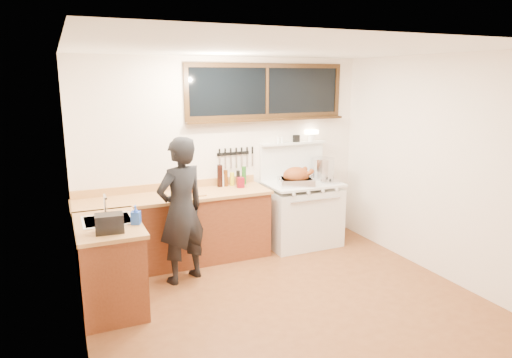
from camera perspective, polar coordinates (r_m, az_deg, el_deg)
name	(u,v)px	position (r m, az deg, el deg)	size (l,w,h in m)	color
ground_plane	(284,300)	(5.09, 3.47, -14.88)	(4.00, 3.50, 0.02)	brown
room_shell	(286,148)	(4.56, 3.74, 3.93)	(4.10, 3.60, 2.65)	white
counter_back	(176,229)	(5.91, -10.00, -6.15)	(2.44, 0.64, 1.00)	#622D15
counter_left	(110,264)	(5.01, -17.83, -10.13)	(0.64, 1.09, 0.90)	#622D15
sink_unit	(108,225)	(4.95, -18.01, -5.54)	(0.50, 0.45, 0.37)	white
vintage_stove	(301,212)	(6.51, 5.69, -4.14)	(1.02, 0.74, 1.59)	white
back_window	(267,97)	(6.32, 1.40, 10.15)	(2.32, 0.13, 0.77)	black
left_doorway	(81,249)	(3.67, -21.01, -8.19)	(0.02, 1.04, 2.17)	black
knife_strip	(235,154)	(6.23, -2.68, 3.11)	(0.52, 0.03, 0.28)	black
man	(181,211)	(5.28, -9.32, -3.91)	(0.72, 0.60, 1.70)	black
soap_bottle	(136,215)	(4.71, -14.80, -4.34)	(0.12, 0.12, 0.19)	blue
toaster	(109,223)	(4.54, -17.86, -5.29)	(0.27, 0.20, 0.18)	black
cutting_board	(186,191)	(5.74, -8.80, -1.46)	(0.46, 0.35, 0.15)	tan
roast_turkey	(296,178)	(6.19, 5.07, 0.14)	(0.54, 0.46, 0.25)	silver
stockpot	(323,168)	(6.63, 8.35, 1.31)	(0.38, 0.38, 0.30)	silver
saucepan	(302,175)	(6.59, 5.76, 0.51)	(0.17, 0.29, 0.12)	silver
pot_lid	(330,181)	(6.46, 9.27, -0.27)	(0.31, 0.31, 0.04)	silver
coffee_tin	(240,183)	(6.05, -1.95, -0.45)	(0.10, 0.08, 0.14)	maroon
pitcher	(222,180)	(6.15, -4.32, -0.13)	(0.11, 0.11, 0.17)	white
bottle_cluster	(230,177)	(6.15, -3.27, 0.27)	(0.41, 0.07, 0.30)	black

